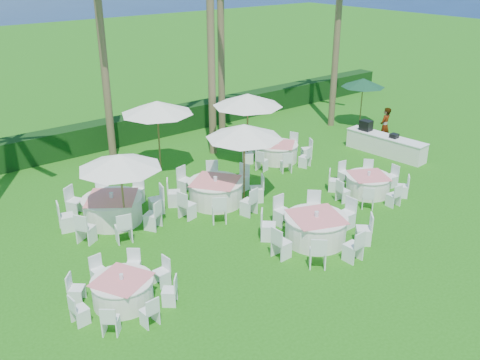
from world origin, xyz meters
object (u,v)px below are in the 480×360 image
object	(u,v)px
banquet_table_e	(216,191)
banquet_table_f	(278,152)
umbrella_c	(157,107)
buffet_table	(385,144)
umbrella_green	(363,83)
staff_person	(385,126)
banquet_table_a	(123,290)
banquet_table_d	(113,209)
umbrella_d	(248,100)
banquet_table_b	(316,228)
umbrella_b	(244,131)
banquet_table_c	(368,184)
umbrella_a	(120,161)

from	to	relation	value
banquet_table_e	banquet_table_f	distance (m)	4.87
umbrella_c	buffet_table	world-z (taller)	umbrella_c
umbrella_green	staff_person	bearing A→B (deg)	-118.30
banquet_table_a	buffet_table	size ratio (longest dim) A/B	0.74
banquet_table_d	umbrella_d	xyz separation A→B (m)	(6.93, 1.48, 2.25)
banquet_table_d	buffet_table	bearing A→B (deg)	-7.16
banquet_table_b	buffet_table	world-z (taller)	buffet_table
banquet_table_f	umbrella_b	bearing A→B (deg)	-148.54
banquet_table_c	buffet_table	distance (m)	4.52
banquet_table_b	umbrella_c	size ratio (longest dim) A/B	1.16
staff_person	banquet_table_c	bearing A→B (deg)	19.71
banquet_table_a	umbrella_green	distance (m)	17.76
banquet_table_a	umbrella_c	distance (m)	9.26
umbrella_a	buffet_table	xyz separation A→B (m)	(12.31, -0.64, -1.95)
banquet_table_a	umbrella_d	bearing A→B (deg)	33.45
banquet_table_b	umbrella_b	world-z (taller)	umbrella_b
banquet_table_a	banquet_table_b	bearing A→B (deg)	-7.45
banquet_table_c	umbrella_b	world-z (taller)	umbrella_b
umbrella_b	banquet_table_f	bearing A→B (deg)	31.46
banquet_table_a	umbrella_a	xyz separation A→B (m)	(1.81, 3.40, 2.05)
banquet_table_c	umbrella_a	size ratio (longest dim) A/B	1.09
banquet_table_f	umbrella_b	distance (m)	4.76
umbrella_green	umbrella_a	bearing A→B (deg)	-169.24
staff_person	banquet_table_a	bearing A→B (deg)	0.83
staff_person	banquet_table_b	bearing A→B (deg)	13.52
umbrella_a	buffet_table	world-z (taller)	umbrella_a
banquet_table_c	buffet_table	world-z (taller)	buffet_table
banquet_table_a	banquet_table_e	size ratio (longest dim) A/B	0.81
banquet_table_e	umbrella_a	xyz separation A→B (m)	(-3.51, 0.07, 1.96)
banquet_table_d	umbrella_b	distance (m)	5.13
banquet_table_b	banquet_table_d	bearing A→B (deg)	130.18
banquet_table_a	banquet_table_e	world-z (taller)	banquet_table_e
umbrella_c	buffet_table	distance (m)	10.09
umbrella_b	umbrella_c	distance (m)	4.41
umbrella_green	buffet_table	size ratio (longest dim) A/B	0.66
banquet_table_b	banquet_table_e	size ratio (longest dim) A/B	0.99
umbrella_a	umbrella_green	bearing A→B (deg)	10.76
banquet_table_b	banquet_table_c	bearing A→B (deg)	17.63
banquet_table_d	umbrella_b	bearing A→B (deg)	-17.66
banquet_table_e	banquet_table_d	bearing A→B (deg)	164.27
umbrella_green	buffet_table	world-z (taller)	umbrella_green
umbrella_c	buffet_table	bearing A→B (deg)	-26.86
banquet_table_a	banquet_table_d	bearing A→B (deg)	67.08
umbrella_b	umbrella_d	world-z (taller)	umbrella_d
umbrella_c	umbrella_green	world-z (taller)	umbrella_c
banquet_table_c	banquet_table_b	bearing A→B (deg)	-162.37
umbrella_c	banquet_table_e	bearing A→B (deg)	-90.34
banquet_table_b	buffet_table	bearing A→B (deg)	24.05
banquet_table_a	banquet_table_d	xyz separation A→B (m)	(1.82, 4.31, 0.09)
banquet_table_b	umbrella_green	size ratio (longest dim) A/B	1.38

